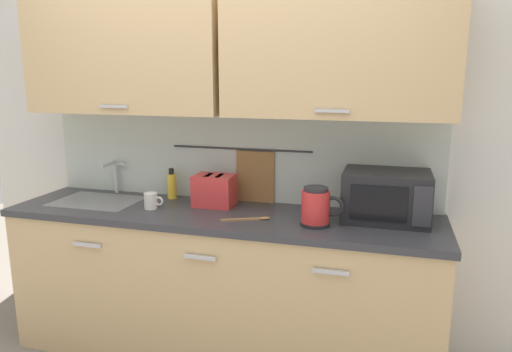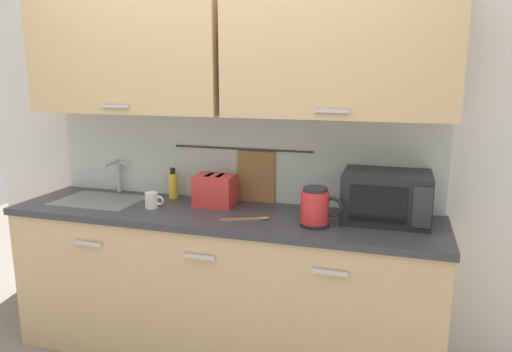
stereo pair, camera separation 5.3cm
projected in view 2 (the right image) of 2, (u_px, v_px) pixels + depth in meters
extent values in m
cube|color=tan|center=(221.00, 287.00, 2.85)|extent=(2.50, 0.60, 0.86)
cube|color=#B7B7BC|center=(88.00, 244.00, 2.69)|extent=(0.18, 0.02, 0.02)
cube|color=#B7B7BC|center=(199.00, 257.00, 2.50)|extent=(0.18, 0.02, 0.02)
cube|color=#B7B7BC|center=(329.00, 273.00, 2.30)|extent=(0.18, 0.02, 0.02)
cube|color=#333338|center=(220.00, 215.00, 2.76)|extent=(2.53, 0.63, 0.04)
cube|color=#9EA0A5|center=(100.00, 207.00, 3.02)|extent=(0.52, 0.38, 0.09)
cube|color=silver|center=(238.00, 144.00, 2.99)|extent=(3.70, 0.06, 2.50)
cube|color=beige|center=(236.00, 157.00, 2.97)|extent=(2.50, 0.01, 0.55)
cube|color=tan|center=(128.00, 55.00, 2.87)|extent=(1.23, 0.33, 0.70)
cube|color=#B7B7BC|center=(115.00, 106.00, 2.77)|extent=(0.18, 0.01, 0.02)
cube|color=tan|center=(338.00, 52.00, 2.51)|extent=(1.23, 0.33, 0.70)
cube|color=#B7B7BC|center=(331.00, 111.00, 2.41)|extent=(0.18, 0.01, 0.02)
cylinder|color=#333338|center=(242.00, 149.00, 2.94)|extent=(0.90, 0.01, 0.01)
cube|color=olive|center=(256.00, 178.00, 2.94)|extent=(0.24, 0.02, 0.34)
cylinder|color=#B2B5BA|center=(118.00, 176.00, 3.20)|extent=(0.03, 0.03, 0.22)
cylinder|color=#B2B5BA|center=(111.00, 163.00, 3.11)|extent=(0.02, 0.16, 0.02)
cube|color=#B2B5BA|center=(123.00, 163.00, 3.17)|extent=(0.07, 0.02, 0.01)
cube|color=black|center=(386.00, 196.00, 2.56)|extent=(0.46, 0.34, 0.27)
cube|color=black|center=(378.00, 204.00, 2.41)|extent=(0.29, 0.01, 0.18)
cube|color=#2D2D33|center=(422.00, 208.00, 2.35)|extent=(0.09, 0.01, 0.21)
cylinder|color=black|center=(314.00, 224.00, 2.50)|extent=(0.16, 0.16, 0.02)
cylinder|color=red|center=(315.00, 207.00, 2.48)|extent=(0.15, 0.15, 0.17)
cylinder|color=#262628|center=(315.00, 189.00, 2.46)|extent=(0.13, 0.13, 0.02)
torus|color=black|center=(333.00, 207.00, 2.45)|extent=(0.11, 0.02, 0.11)
cylinder|color=yellow|center=(173.00, 186.00, 3.05)|extent=(0.06, 0.06, 0.16)
cylinder|color=black|center=(173.00, 171.00, 3.03)|extent=(0.03, 0.03, 0.04)
cylinder|color=silver|center=(152.00, 200.00, 2.83)|extent=(0.08, 0.08, 0.09)
torus|color=silver|center=(160.00, 201.00, 2.81)|extent=(0.06, 0.01, 0.06)
cube|color=red|center=(215.00, 190.00, 2.87)|extent=(0.24, 0.17, 0.19)
cube|color=black|center=(209.00, 176.00, 2.86)|extent=(0.03, 0.12, 0.01)
cube|color=black|center=(220.00, 176.00, 2.84)|extent=(0.03, 0.12, 0.01)
cube|color=black|center=(195.00, 184.00, 2.90)|extent=(0.02, 0.02, 0.02)
cube|color=#9E7042|center=(240.00, 219.00, 2.59)|extent=(0.21, 0.11, 0.01)
ellipsoid|color=#9E7042|center=(264.00, 218.00, 2.61)|extent=(0.07, 0.06, 0.01)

